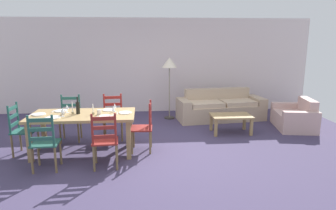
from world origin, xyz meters
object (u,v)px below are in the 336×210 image
Objects in this scene: wine_glass_far_right at (115,106)px; coffee_cup_secondary at (63,112)px; dining_chair_far_left at (71,118)px; dining_chair_head_west at (21,129)px; wine_glass_far_left at (67,107)px; wine_glass_near_right at (113,109)px; dining_chair_near_right at (105,140)px; wine_glass_near_left at (63,110)px; dining_chair_far_right at (113,117)px; armchair_upholstered at (296,118)px; dining_chair_near_left at (44,143)px; coffee_table at (231,118)px; couch at (220,108)px; dining_table at (83,119)px; standing_lamp at (169,66)px; dining_chair_head_east at (144,127)px; coffee_cup_primary at (99,112)px; wine_bottle at (78,107)px.

coffee_cup_secondary is (-0.92, -0.17, -0.07)m from wine_glass_far_right.
dining_chair_head_west is at bearing -133.61° from dining_chair_far_left.
dining_chair_far_left is 0.75m from wine_glass_far_left.
dining_chair_near_right is at bearing -98.62° from wine_glass_near_right.
wine_glass_far_left is at bearing -178.87° from wine_glass_far_right.
dining_chair_head_west is 0.91m from wine_glass_near_left.
dining_chair_far_left is at bearing 96.28° from wine_glass_near_left.
coffee_cup_secondary is (0.78, -0.04, 0.32)m from dining_chair_head_west.
dining_chair_far_right is 4.34m from armchair_upholstered.
dining_chair_near_left is 1.00× the size of dining_chair_head_west.
dining_chair_near_right reaches higher than coffee_table.
dining_chair_near_right is at bearing -132.57° from couch.
wine_glass_near_right is 1.00× the size of wine_glass_far_left.
dining_chair_far_left is at bearing 137.75° from wine_glass_near_right.
couch is at bearing 34.58° from dining_table.
coffee_cup_secondary is at bearing 139.45° from dining_chair_near_right.
dining_chair_far_left is at bearing -144.37° from standing_lamp.
wine_glass_near_right is 0.92m from wine_glass_far_left.
dining_chair_head_east is 1.50m from wine_glass_near_left.
dining_chair_head_west reaches higher than wine_glass_far_left.
standing_lamp reaches higher than wine_glass_far_left.
dining_chair_near_left is at bearing -99.85° from coffee_cup_secondary.
dining_chair_far_left is 5.22m from armchair_upholstered.
coffee_table is (3.51, 0.20, -0.12)m from dining_chair_far_left.
dining_chair_far_left and dining_chair_far_right have the same top height.
standing_lamp is (1.35, 1.58, 0.93)m from dining_chair_far_right.
couch is 1.44× the size of standing_lamp.
dining_chair_far_left is at bearing 46.39° from dining_chair_head_west.
wine_glass_near_right is at bearing 81.38° from dining_chair_near_right.
dining_table is 3.26m from coffee_table.
dining_chair_near_left is at bearing -92.12° from dining_chair_far_left.
coffee_cup_secondary is at bearing -147.87° from couch.
armchair_upholstered is at bearing 4.78° from dining_chair_far_left.
coffee_table is at bearing 32.93° from dining_chair_near_right.
wine_glass_far_right is at bearing -162.04° from coffee_table.
armchair_upholstered is at bearing 15.90° from coffee_cup_primary.
dining_chair_head_east is at bearing 48.91° from dining_chair_near_right.
coffee_cup_primary is at bearing 104.88° from dining_chair_near_right.
couch reaches higher than armchair_upholstered.
wine_glass_far_right reaches higher than dining_table.
standing_lamp is at bearing 53.72° from dining_chair_near_left.
wine_glass_far_right reaches higher than coffee_table.
couch is at bearing 38.34° from coffee_cup_primary.
wine_bottle is 0.35× the size of coffee_table.
wine_glass_far_left is at bearing 157.62° from dining_table.
wine_glass_far_left is 0.13× the size of armchair_upholstered.
coffee_table is at bearing 18.06° from wine_glass_near_left.
coffee_cup_primary is at bearing -100.36° from dining_chair_far_right.
coffee_cup_primary is 0.04× the size of couch.
couch is 1.90m from armchair_upholstered.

